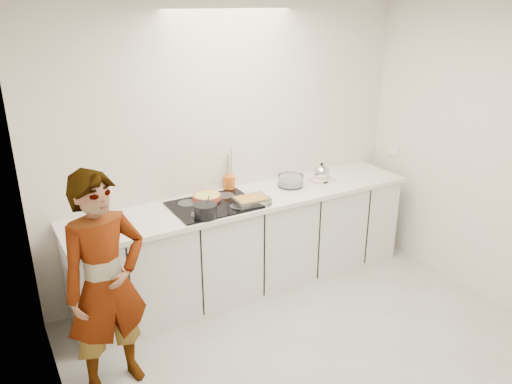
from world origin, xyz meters
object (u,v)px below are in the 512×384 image
saucepan (205,210)px  baking_dish (251,200)px  tart_dish (207,197)px  mixing_bowl (291,181)px  hob (214,205)px  kettle (321,173)px  cook (106,285)px  utensil_crock (230,183)px

saucepan → baking_dish: (0.45, 0.05, -0.02)m
tart_dish → mixing_bowl: 0.84m
tart_dish → baking_dish: size_ratio=0.87×
hob → kettle: (1.18, 0.05, 0.07)m
hob → mixing_bowl: mixing_bowl is taller
hob → cook: bearing=-150.1°
kettle → utensil_crock: size_ratio=1.44×
hob → baking_dish: (0.29, -0.15, 0.04)m
saucepan → kettle: saucepan is taller
tart_dish → kettle: bearing=-4.6°
hob → saucepan: bearing=-130.0°
baking_dish → mixing_bowl: size_ratio=1.18×
mixing_bowl → utensil_crock: (-0.54, 0.21, 0.01)m
kettle → mixing_bowl: bearing=175.4°
kettle → utensil_crock: bearing=164.6°
saucepan → kettle: bearing=10.2°
cook → mixing_bowl: bearing=9.1°
saucepan → cook: 1.04m
tart_dish → mixing_bowl: size_ratio=1.02×
kettle → utensil_crock: 0.91m
baking_dish → kettle: (0.90, 0.19, 0.03)m
hob → cook: 1.27m
mixing_bowl → utensil_crock: 0.58m
baking_dish → cook: bearing=-160.8°
mixing_bowl → utensil_crock: utensil_crock is taller
tart_dish → saucepan: 0.38m
baking_dish → hob: bearing=152.5°
baking_dish → utensil_crock: utensil_crock is taller
cook → hob: bearing=19.1°
saucepan → baking_dish: bearing=6.0°
saucepan → baking_dish: saucepan is taller
tart_dish → mixing_bowl: (0.84, -0.07, 0.02)m
hob → utensil_crock: utensil_crock is taller
utensil_crock → baking_dish: bearing=-92.2°
tart_dish → utensil_crock: bearing=25.9°
saucepan → cook: cook is taller
tart_dish → baking_dish: (0.29, -0.29, 0.01)m
hob → tart_dish: size_ratio=2.74×
hob → mixing_bowl: bearing=4.9°
mixing_bowl → cook: bearing=-160.1°
saucepan → utensil_crock: saucepan is taller
saucepan → utensil_crock: 0.67m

